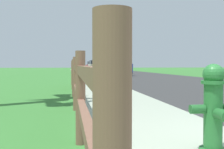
# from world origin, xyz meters

# --- Properties ---
(ground_plane) EXTENTS (120.00, 120.00, 0.00)m
(ground_plane) POSITION_xyz_m (0.00, 25.00, 0.00)
(ground_plane) COLOR #367730
(road_asphalt) EXTENTS (7.00, 66.00, 0.01)m
(road_asphalt) POSITION_xyz_m (3.50, 27.00, 0.00)
(road_asphalt) COLOR #343434
(road_asphalt) RESTS_ON ground
(curb_concrete) EXTENTS (6.00, 66.00, 0.01)m
(curb_concrete) POSITION_xyz_m (-3.00, 27.00, 0.00)
(curb_concrete) COLOR #A0AD96
(curb_concrete) RESTS_ON ground
(grass_verge) EXTENTS (5.00, 66.00, 0.00)m
(grass_verge) POSITION_xyz_m (-4.50, 27.00, 0.01)
(grass_verge) COLOR #367730
(grass_verge) RESTS_ON ground
(fire_hydrant) EXTENTS (0.50, 0.42, 0.90)m
(fire_hydrant) POSITION_xyz_m (-0.73, 0.66, 0.47)
(fire_hydrant) COLOR #287233
(fire_hydrant) RESTS_ON ground
(rail_fence) EXTENTS (0.11, 12.12, 1.05)m
(rail_fence) POSITION_xyz_m (-2.08, 4.68, 0.61)
(rail_fence) COLOR brown
(rail_fence) RESTS_ON ground
(parked_suv_blue) EXTENTS (2.25, 4.64, 1.45)m
(parked_suv_blue) POSITION_xyz_m (1.67, 22.15, 0.74)
(parked_suv_blue) COLOR navy
(parked_suv_blue) RESTS_ON ground
(parked_car_black) EXTENTS (2.22, 4.37, 1.48)m
(parked_car_black) POSITION_xyz_m (1.66, 30.06, 0.75)
(parked_car_black) COLOR black
(parked_car_black) RESTS_ON ground
(parked_car_beige) EXTENTS (2.07, 4.60, 1.51)m
(parked_car_beige) POSITION_xyz_m (1.45, 38.62, 0.79)
(parked_car_beige) COLOR #C6B793
(parked_car_beige) RESTS_ON ground
(parked_car_red) EXTENTS (2.21, 4.63, 1.48)m
(parked_car_red) POSITION_xyz_m (1.73, 48.76, 0.75)
(parked_car_red) COLOR maroon
(parked_car_red) RESTS_ON ground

